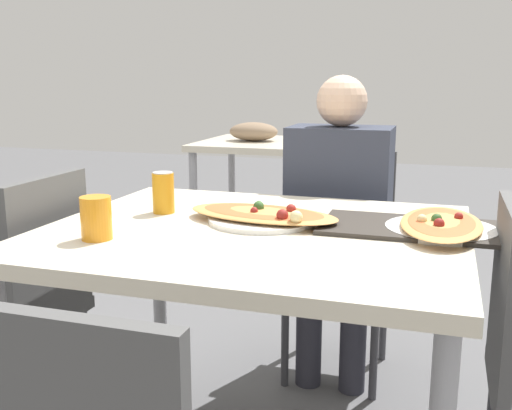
% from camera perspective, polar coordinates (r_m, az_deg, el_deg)
% --- Properties ---
extents(dining_table, '(1.14, 0.95, 0.78)m').
position_cam_1_polar(dining_table, '(1.66, -0.17, -4.77)').
color(dining_table, beige).
rests_on(dining_table, ground_plane).
extents(chair_far_seated, '(0.40, 0.40, 0.89)m').
position_cam_1_polar(chair_far_seated, '(2.45, 8.17, -4.25)').
color(chair_far_seated, '#4C4C4C').
rests_on(chair_far_seated, ground_plane).
extents(chair_side_left, '(0.40, 0.40, 0.89)m').
position_cam_1_polar(chair_side_left, '(2.05, -21.32, -8.27)').
color(chair_side_left, '#4C4C4C').
rests_on(chair_side_left, ground_plane).
extents(person_seated, '(0.38, 0.27, 1.19)m').
position_cam_1_polar(person_seated, '(2.29, 7.84, -0.29)').
color(person_seated, '#2D2D38').
rests_on(person_seated, ground_plane).
extents(pizza_main, '(0.48, 0.31, 0.06)m').
position_cam_1_polar(pizza_main, '(1.71, 0.54, -0.97)').
color(pizza_main, white).
rests_on(pizza_main, dining_table).
extents(soda_can, '(0.07, 0.07, 0.12)m').
position_cam_1_polar(soda_can, '(1.84, -8.82, 1.18)').
color(soda_can, orange).
rests_on(soda_can, dining_table).
extents(drink_glass, '(0.08, 0.08, 0.11)m').
position_cam_1_polar(drink_glass, '(1.57, -14.98, -1.21)').
color(drink_glass, orange).
rests_on(drink_glass, dining_table).
extents(serving_tray, '(0.47, 0.27, 0.01)m').
position_cam_1_polar(serving_tray, '(1.68, 14.32, -2.09)').
color(serving_tray, '#332D28').
rests_on(serving_tray, dining_table).
extents(pizza_second, '(0.29, 0.42, 0.05)m').
position_cam_1_polar(pizza_second, '(1.67, 17.21, -1.84)').
color(pizza_second, white).
rests_on(pizza_second, dining_table).
extents(background_table, '(1.10, 0.80, 0.90)m').
position_cam_1_polar(background_table, '(3.87, 2.33, 5.15)').
color(background_table, beige).
rests_on(background_table, ground_plane).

